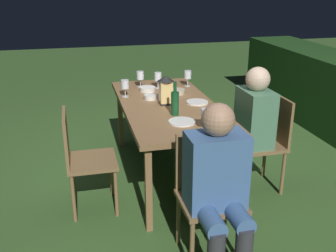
# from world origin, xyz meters

# --- Properties ---
(ground_plane) EXTENTS (16.00, 16.00, 0.00)m
(ground_plane) POSITION_xyz_m (0.00, 0.00, 0.00)
(ground_plane) COLOR #385B28
(dining_table) EXTENTS (1.84, 0.85, 0.75)m
(dining_table) POSITION_xyz_m (0.00, 0.00, 0.70)
(dining_table) COLOR olive
(dining_table) RESTS_ON ground
(chair_side_left_b) EXTENTS (0.42, 0.40, 0.87)m
(chair_side_left_b) POSITION_xyz_m (0.41, -0.82, 0.49)
(chair_side_left_b) COLOR brown
(chair_side_left_b) RESTS_ON ground
(chair_head_far) EXTENTS (0.40, 0.42, 0.87)m
(chair_head_far) POSITION_xyz_m (1.17, 0.00, 0.49)
(chair_head_far) COLOR brown
(chair_head_far) RESTS_ON ground
(person_in_blue) EXTENTS (0.48, 0.38, 1.15)m
(person_in_blue) POSITION_xyz_m (1.36, 0.00, 0.64)
(person_in_blue) COLOR #426699
(person_in_blue) RESTS_ON ground
(chair_side_right_b) EXTENTS (0.42, 0.40, 0.87)m
(chair_side_right_b) POSITION_xyz_m (0.41, 0.82, 0.49)
(chair_side_right_b) COLOR brown
(chair_side_right_b) RESTS_ON ground
(person_in_green) EXTENTS (0.38, 0.47, 1.15)m
(person_in_green) POSITION_xyz_m (0.41, 0.62, 0.64)
(person_in_green) COLOR #4C7A5B
(person_in_green) RESTS_ON ground
(lantern_centerpiece) EXTENTS (0.15, 0.15, 0.27)m
(lantern_centerpiece) POSITION_xyz_m (0.01, -0.02, 0.90)
(lantern_centerpiece) COLOR black
(lantern_centerpiece) RESTS_ON dining_table
(green_bottle_on_table) EXTENTS (0.07, 0.07, 0.29)m
(green_bottle_on_table) POSITION_xyz_m (0.33, -0.02, 0.86)
(green_bottle_on_table) COLOR #144723
(green_bottle_on_table) RESTS_ON dining_table
(wine_glass_a) EXTENTS (0.08, 0.08, 0.17)m
(wine_glass_a) POSITION_xyz_m (0.72, 0.12, 0.87)
(wine_glass_a) COLOR silver
(wine_glass_a) RESTS_ON dining_table
(wine_glass_b) EXTENTS (0.08, 0.08, 0.17)m
(wine_glass_b) POSITION_xyz_m (-0.56, 0.35, 0.87)
(wine_glass_b) COLOR silver
(wine_glass_b) RESTS_ON dining_table
(wine_glass_c) EXTENTS (0.08, 0.08, 0.17)m
(wine_glass_c) POSITION_xyz_m (-0.65, -0.15, 0.87)
(wine_glass_c) COLOR silver
(wine_glass_c) RESTS_ON dining_table
(wine_glass_d) EXTENTS (0.08, 0.08, 0.17)m
(wine_glass_d) POSITION_xyz_m (-0.55, 0.02, 0.87)
(wine_glass_d) COLOR silver
(wine_glass_d) RESTS_ON dining_table
(wine_glass_e) EXTENTS (0.08, 0.08, 0.17)m
(wine_glass_e) POSITION_xyz_m (-0.31, -0.36, 0.87)
(wine_glass_e) COLOR silver
(wine_glass_e) RESTS_ON dining_table
(plate_a) EXTENTS (0.22, 0.22, 0.01)m
(plate_a) POSITION_xyz_m (0.53, -0.01, 0.76)
(plate_a) COLOR white
(plate_a) RESTS_ON dining_table
(plate_b) EXTENTS (0.21, 0.21, 0.01)m
(plate_b) POSITION_xyz_m (0.05, 0.27, 0.76)
(plate_b) COLOR white
(plate_b) RESTS_ON dining_table
(bowl_olives) EXTENTS (0.16, 0.16, 0.04)m
(bowl_olives) POSITION_xyz_m (-0.46, -0.11, 0.78)
(bowl_olives) COLOR silver
(bowl_olives) RESTS_ON dining_table
(bowl_bread) EXTENTS (0.16, 0.16, 0.05)m
(bowl_bread) POSITION_xyz_m (-0.29, 0.16, 0.78)
(bowl_bread) COLOR #BCAD8E
(bowl_bread) RESTS_ON dining_table
(bowl_salad) EXTENTS (0.12, 0.12, 0.05)m
(bowl_salad) POSITION_xyz_m (-0.17, -0.14, 0.78)
(bowl_salad) COLOR silver
(bowl_salad) RESTS_ON dining_table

